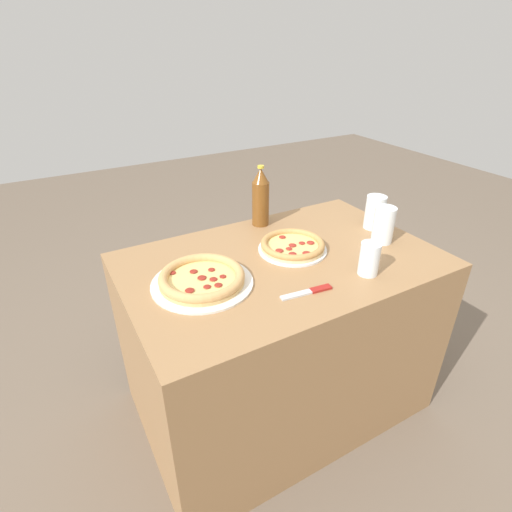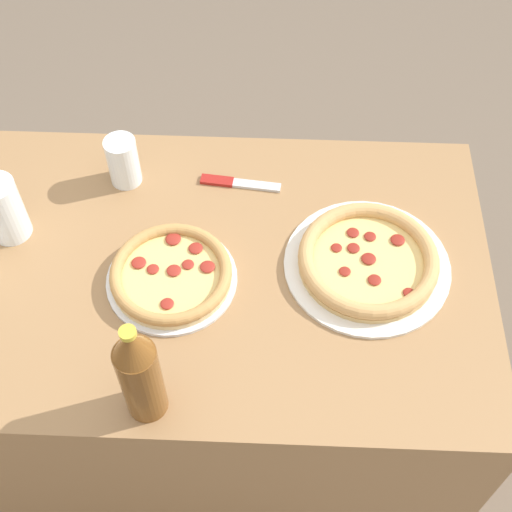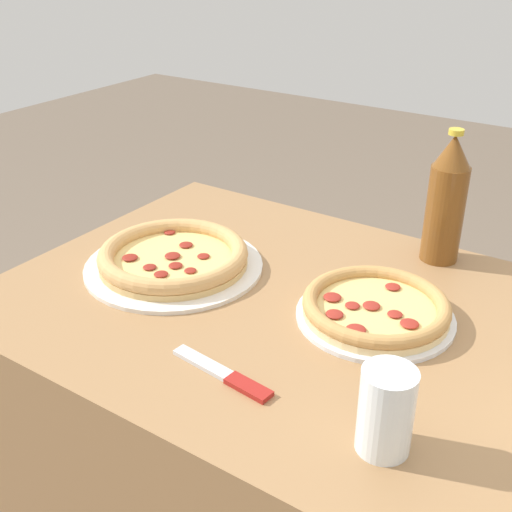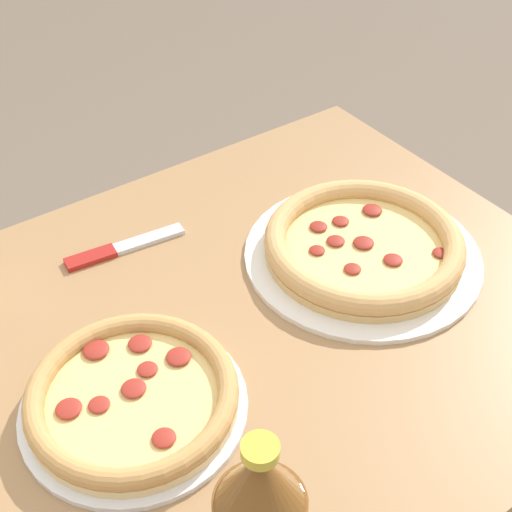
{
  "view_description": "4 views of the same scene",
  "coord_description": "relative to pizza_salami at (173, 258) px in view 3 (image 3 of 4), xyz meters",
  "views": [
    {
      "loc": [
        0.71,
        1.06,
        1.46
      ],
      "look_at": [
        0.12,
        0.01,
        0.78
      ],
      "focal_mm": 28.0,
      "sensor_mm": 36.0,
      "label": 1
    },
    {
      "loc": [
        0.13,
        -0.83,
        1.91
      ],
      "look_at": [
        0.1,
        -0.03,
        0.82
      ],
      "focal_mm": 50.0,
      "sensor_mm": 36.0,
      "label": 2
    },
    {
      "loc": [
        -0.4,
        0.81,
        1.31
      ],
      "look_at": [
        0.14,
        0.0,
        0.81
      ],
      "focal_mm": 45.0,
      "sensor_mm": 36.0,
      "label": 3
    },
    {
      "loc": [
        -0.25,
        -0.53,
        1.4
      ],
      "look_at": [
        0.14,
        0.02,
        0.82
      ],
      "focal_mm": 50.0,
      "sensor_mm": 36.0,
      "label": 4
    }
  ],
  "objects": [
    {
      "name": "pizza_salami",
      "position": [
        0.0,
        0.0,
        0.0
      ],
      "size": [
        0.34,
        0.34,
        0.04
      ],
      "color": "silver",
      "rests_on": "table"
    },
    {
      "name": "pizza_margherita",
      "position": [
        -0.39,
        -0.05,
        -0.0
      ],
      "size": [
        0.26,
        0.26,
        0.04
      ],
      "color": "silver",
      "rests_on": "table"
    },
    {
      "name": "beer_bottle",
      "position": [
        -0.4,
        -0.31,
        0.1
      ],
      "size": [
        0.07,
        0.07,
        0.26
      ],
      "color": "brown",
      "rests_on": "table"
    },
    {
      "name": "table",
      "position": [
        -0.32,
        -0.01,
        -0.39
      ],
      "size": [
        1.14,
        0.74,
        0.73
      ],
      "color": "#997047",
      "rests_on": "ground_plane"
    },
    {
      "name": "knife",
      "position": [
        -0.28,
        0.21,
        -0.02
      ],
      "size": [
        0.18,
        0.04,
        0.01
      ],
      "color": "maroon",
      "rests_on": "table"
    },
    {
      "name": "glass_lemonade",
      "position": [
        -0.52,
        0.22,
        0.03
      ],
      "size": [
        0.07,
        0.07,
        0.12
      ],
      "color": "white",
      "rests_on": "table"
    }
  ]
}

